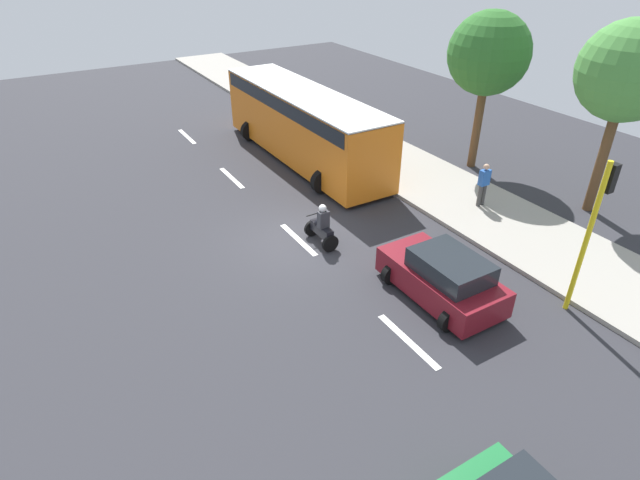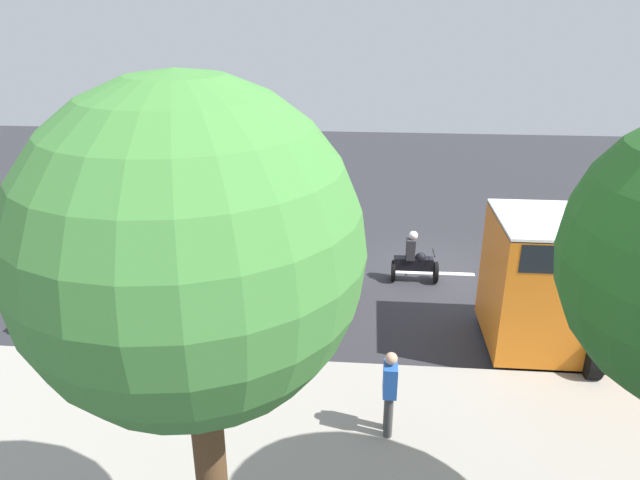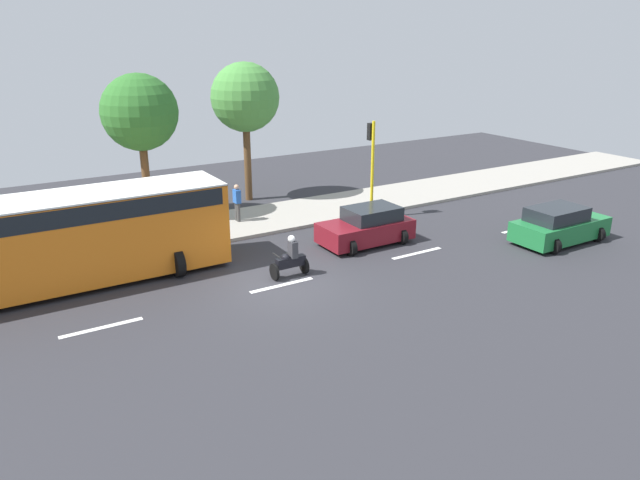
{
  "view_description": "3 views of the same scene",
  "coord_description": "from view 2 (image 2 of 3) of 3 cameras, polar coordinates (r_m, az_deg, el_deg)",
  "views": [
    {
      "loc": [
        -7.25,
        -13.64,
        9.34
      ],
      "look_at": [
        -0.61,
        -2.49,
        1.47
      ],
      "focal_mm": 29.13,
      "sensor_mm": 36.0,
      "label": 1
    },
    {
      "loc": [
        15.61,
        -2.04,
        7.4
      ],
      "look_at": [
        -0.01,
        -3.36,
        0.94
      ],
      "focal_mm": 32.43,
      "sensor_mm": 36.0,
      "label": 2
    },
    {
      "loc": [
        -16.77,
        8.65,
        8.28
      ],
      "look_at": [
        0.09,
        -1.59,
        1.34
      ],
      "focal_mm": 33.47,
      "sensor_mm": 36.0,
      "label": 3
    }
  ],
  "objects": [
    {
      "name": "ground_plane",
      "position": [
        17.42,
        11.1,
        -3.39
      ],
      "size": [
        40.0,
        60.0,
        0.1
      ],
      "primitive_type": "cube",
      "color": "#2D2D33"
    },
    {
      "name": "traffic_light_corner",
      "position": [
        12.75,
        -19.46,
        0.53
      ],
      "size": [
        0.49,
        0.24,
        4.5
      ],
      "color": "yellow",
      "rests_on": "ground"
    },
    {
      "name": "car_maroon",
      "position": [
        15.44,
        -6.7,
        -3.44
      ],
      "size": [
        2.25,
        3.81,
        1.52
      ],
      "color": "maroon",
      "rests_on": "ground"
    },
    {
      "name": "lane_stripe_north",
      "position": [
        17.72,
        -8.55,
        -2.54
      ],
      "size": [
        0.2,
        2.4,
        0.01
      ],
      "primitive_type": "cube",
      "color": "white",
      "rests_on": "ground"
    },
    {
      "name": "pedestrian_near_signal",
      "position": [
        10.6,
        6.87,
        -14.54
      ],
      "size": [
        0.4,
        0.24,
        1.69
      ],
      "color": "#3F3F3F",
      "rests_on": "sidewalk"
    },
    {
      "name": "lane_stripe_mid",
      "position": [
        17.39,
        11.11,
        -3.22
      ],
      "size": [
        0.2,
        2.4,
        0.01
      ],
      "primitive_type": "cube",
      "color": "white",
      "rests_on": "ground"
    },
    {
      "name": "car_green",
      "position": [
        21.21,
        -23.08,
        2.16
      ],
      "size": [
        2.25,
        4.17,
        1.52
      ],
      "color": "#1E7238",
      "rests_on": "ground"
    },
    {
      "name": "motorcycle",
      "position": [
        16.56,
        9.26,
        -2.01
      ],
      "size": [
        0.6,
        1.3,
        1.53
      ],
      "color": "black",
      "rests_on": "ground"
    },
    {
      "name": "street_tree_south",
      "position": [
        5.69,
        -12.6,
        -1.39
      ],
      "size": [
        3.38,
        3.38,
        6.89
      ],
      "color": "brown",
      "rests_on": "ground"
    },
    {
      "name": "lane_stripe_far_north",
      "position": [
        19.94,
        -25.6,
        -1.7
      ],
      "size": [
        0.2,
        2.4,
        0.01
      ],
      "primitive_type": "cube",
      "color": "white",
      "rests_on": "ground"
    },
    {
      "name": "sidewalk",
      "position": [
        11.49,
        14.64,
        -18.11
      ],
      "size": [
        4.0,
        60.0,
        0.15
      ],
      "primitive_type": "cube",
      "color": "#9E998E",
      "rests_on": "ground"
    }
  ]
}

